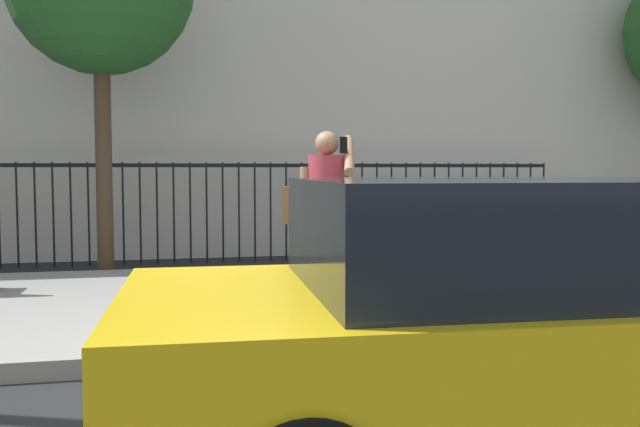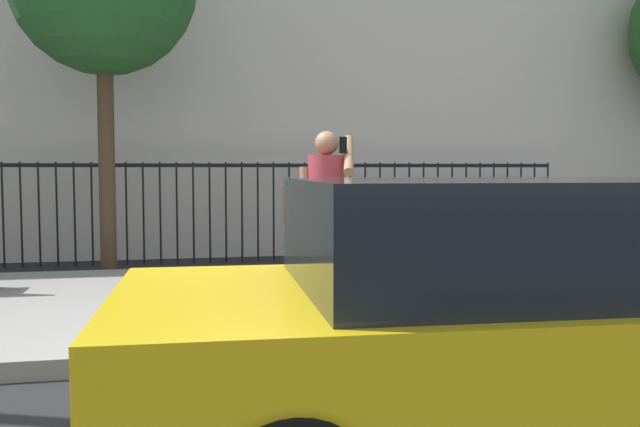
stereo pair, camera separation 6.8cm
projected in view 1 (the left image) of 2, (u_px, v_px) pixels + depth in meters
ground_plane at (229, 371)px, 5.07m from camera, size 60.00×60.00×0.00m
sidewalk at (212, 303)px, 7.21m from camera, size 28.00×4.40×0.15m
iron_fence at (198, 199)px, 10.75m from camera, size 12.03×0.04×1.60m
taxi_yellow at (533, 326)px, 3.47m from camera, size 4.27×1.99×1.45m
pedestrian_on_phone at (324, 209)px, 6.23m from camera, size 0.70×0.50×1.69m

